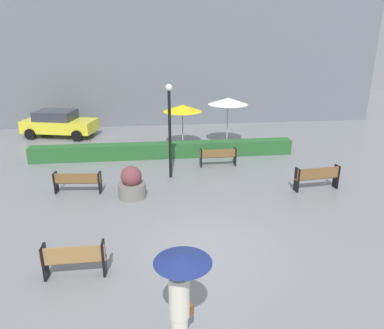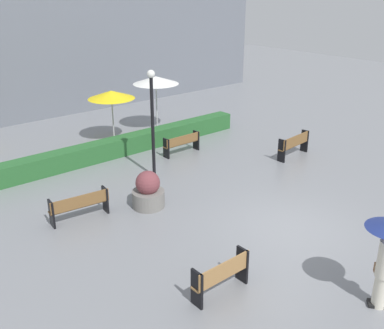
% 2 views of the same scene
% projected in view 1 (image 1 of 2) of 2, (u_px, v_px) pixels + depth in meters
% --- Properties ---
extents(ground_plane, '(60.00, 60.00, 0.00)m').
position_uv_depth(ground_plane, '(210.00, 247.00, 10.32)').
color(ground_plane, gray).
extents(bench_far_left, '(1.83, 0.55, 0.83)m').
position_uv_depth(bench_far_left, '(77.00, 181.00, 13.77)').
color(bench_far_left, brown).
rests_on(bench_far_left, ground).
extents(bench_back_row, '(1.72, 0.37, 0.82)m').
position_uv_depth(bench_back_row, '(218.00, 156.00, 16.71)').
color(bench_back_row, brown).
rests_on(bench_back_row, ground).
extents(bench_near_left, '(1.54, 0.37, 0.90)m').
position_uv_depth(bench_near_left, '(74.00, 258.00, 8.90)').
color(bench_near_left, '#9E7242').
rests_on(bench_near_left, ground).
extents(bench_far_right, '(1.83, 0.50, 0.94)m').
position_uv_depth(bench_far_right, '(317.00, 176.00, 14.04)').
color(bench_far_right, brown).
rests_on(bench_far_right, ground).
extents(pedestrian_with_umbrella, '(1.05, 1.05, 2.06)m').
position_uv_depth(pedestrian_with_umbrella, '(181.00, 288.00, 6.53)').
color(pedestrian_with_umbrella, silver).
rests_on(pedestrian_with_umbrella, ground).
extents(planter_pot, '(1.03, 1.03, 1.21)m').
position_uv_depth(planter_pot, '(132.00, 184.00, 13.42)').
color(planter_pot, slate).
rests_on(planter_pot, ground).
extents(lamp_post, '(0.28, 0.28, 3.92)m').
position_uv_depth(lamp_post, '(170.00, 122.00, 14.71)').
color(lamp_post, black).
rests_on(lamp_post, ground).
extents(patio_umbrella_yellow, '(2.05, 2.05, 2.31)m').
position_uv_depth(patio_umbrella_yellow, '(182.00, 108.00, 19.05)').
color(patio_umbrella_yellow, silver).
rests_on(patio_umbrella_yellow, ground).
extents(patio_umbrella_white, '(2.15, 2.15, 2.62)m').
position_uv_depth(patio_umbrella_white, '(228.00, 101.00, 19.29)').
color(patio_umbrella_white, silver).
rests_on(patio_umbrella_white, ground).
extents(hedge_strip, '(12.85, 0.70, 0.73)m').
position_uv_depth(hedge_strip, '(164.00, 150.00, 17.97)').
color(hedge_strip, '#28602D').
rests_on(hedge_strip, ground).
extents(building_facade, '(28.00, 1.20, 11.77)m').
position_uv_depth(building_facade, '(171.00, 33.00, 23.36)').
color(building_facade, slate).
rests_on(building_facade, ground).
extents(parked_car, '(4.50, 2.77, 1.57)m').
position_uv_depth(parked_car, '(59.00, 123.00, 21.62)').
color(parked_car, yellow).
rests_on(parked_car, ground).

